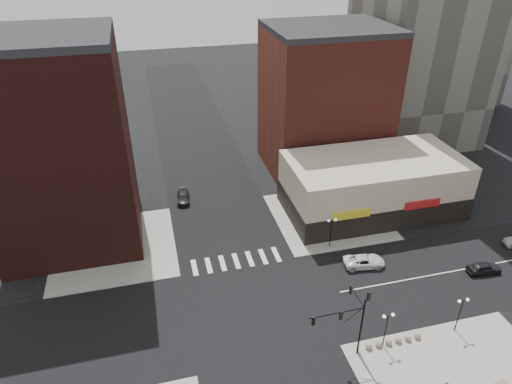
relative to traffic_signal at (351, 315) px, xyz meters
name	(u,v)px	position (x,y,z in m)	size (l,w,h in m)	color
ground	(253,308)	(-7.24, 7.83, -4.96)	(240.00, 240.00, 0.00)	black
road_ew	(253,308)	(-7.24, 7.83, -4.95)	(200.00, 14.00, 0.02)	black
road_ns	(253,308)	(-7.24, 7.83, -4.95)	(14.00, 200.00, 0.02)	black
sidewalk_nw	(115,248)	(-21.74, 22.33, -4.90)	(15.00, 15.00, 0.12)	gray
sidewalk_ne	(328,216)	(7.26, 22.33, -4.90)	(15.00, 15.00, 0.12)	gray
building_nw	(59,149)	(-26.24, 26.33, 7.54)	(16.00, 15.00, 25.00)	#381711
building_ne_midrise	(325,103)	(11.76, 37.33, 6.04)	(18.00, 15.00, 22.00)	maroon
building_ne_row	(372,189)	(13.76, 22.83, -1.66)	(24.20, 12.20, 8.00)	beige
traffic_signal	(351,315)	(0.00, 0.00, 0.00)	(5.59, 3.09, 7.77)	black
street_lamp_se_a	(387,322)	(3.76, -0.17, -1.67)	(1.22, 0.32, 4.16)	black
street_lamp_se_b	(462,307)	(11.76, -0.17, -1.67)	(1.22, 0.32, 4.16)	black
street_lamp_ne	(332,226)	(4.76, 15.83, -1.67)	(1.22, 0.32, 4.16)	black
bollard_row	(393,341)	(4.89, -0.17, -4.52)	(5.90, 0.65, 0.65)	#A28270
white_suv	(364,261)	(7.35, 11.40, -4.28)	(2.27, 4.92, 1.37)	silver
dark_sedan_east	(484,268)	(20.45, 6.80, -4.27)	(1.62, 4.03, 1.37)	black
dark_sedan_north	(183,197)	(-11.98, 31.59, -4.33)	(1.78, 4.39, 1.27)	black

